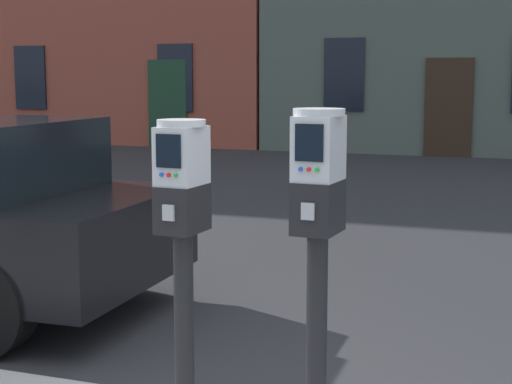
# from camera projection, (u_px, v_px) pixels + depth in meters

# --- Properties ---
(parking_meter_near_kerb) EXTENTS (0.23, 0.26, 1.42)m
(parking_meter_near_kerb) POSITION_uv_depth(u_px,v_px,m) (183.00, 218.00, 3.59)
(parking_meter_near_kerb) COLOR black
(parking_meter_near_kerb) RESTS_ON sidewalk_slab
(parking_meter_twin_adjacent) EXTENTS (0.23, 0.26, 1.47)m
(parking_meter_twin_adjacent) POSITION_uv_depth(u_px,v_px,m) (318.00, 218.00, 3.37)
(parking_meter_twin_adjacent) COLOR black
(parking_meter_twin_adjacent) RESTS_ON sidewalk_slab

